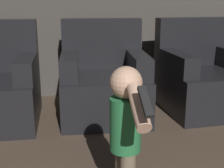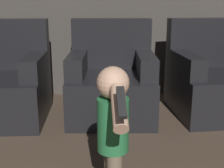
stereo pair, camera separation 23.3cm
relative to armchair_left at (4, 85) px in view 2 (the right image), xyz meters
The scene contains 4 objects.
armchair_left is the anchor object (origin of this frame).
armchair_middle 1.05m from the armchair_left, ahead, with size 0.87×0.88×0.94m.
armchair_right 2.08m from the armchair_left, ahead, with size 0.86×0.88×0.94m.
person_toddler 1.70m from the armchair_left, 55.25° to the right, with size 0.17×0.55×0.79m.
Camera 2 is at (-0.03, 0.78, 1.14)m, focal length 50.00 mm.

